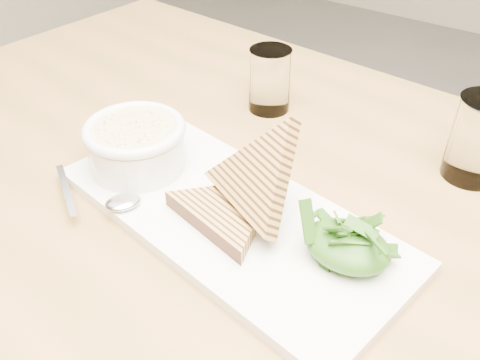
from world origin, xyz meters
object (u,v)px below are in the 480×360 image
Objects in this scene: table_top at (234,204)px; platter at (230,216)px; soup_bowl at (137,150)px; glass_near at (270,80)px; glass_far at (479,139)px.

table_top is 0.06m from platter.
soup_bowl is at bearing -161.83° from table_top.
glass_near is 0.88× the size of glass_far.
platter is (0.03, -0.05, 0.03)m from table_top.
table_top is 0.24m from glass_near.
platter is 3.52× the size of soup_bowl.
soup_bowl is 1.10× the size of glass_far.
platter is 3.89× the size of glass_far.
table_top is at bearing -68.01° from glass_near.
soup_bowl is at bearing -144.40° from glass_far.
platter is at bearing -58.21° from table_top.
glass_near is at bearing -179.00° from glass_far.
glass_near is at bearing 113.90° from platter.
glass_far is (0.21, 0.26, 0.05)m from platter.
soup_bowl reaches higher than platter.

